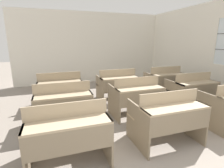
{
  "coord_description": "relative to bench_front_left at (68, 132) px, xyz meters",
  "views": [
    {
      "loc": [
        -1.53,
        -0.99,
        1.66
      ],
      "look_at": [
        -0.34,
        2.48,
        0.75
      ],
      "focal_mm": 28.0,
      "sensor_mm": 36.0,
      "label": 1
    }
  ],
  "objects": [
    {
      "name": "bench_second_center",
      "position": [
        1.6,
        1.16,
        0.0
      ],
      "size": [
        1.07,
        0.77,
        0.89
      ],
      "color": "#81725B",
      "rests_on": "ground_plane"
    },
    {
      "name": "bench_second_left",
      "position": [
        0.02,
        1.18,
        0.0
      ],
      "size": [
        1.07,
        0.77,
        0.89
      ],
      "color": "#807059",
      "rests_on": "ground_plane"
    },
    {
      "name": "bench_front_center",
      "position": [
        1.58,
        -0.0,
        0.0
      ],
      "size": [
        1.07,
        0.77,
        0.89
      ],
      "color": "#7B6C55",
      "rests_on": "ground_plane"
    },
    {
      "name": "bench_third_center",
      "position": [
        1.59,
        2.31,
        0.0
      ],
      "size": [
        1.07,
        0.77,
        0.89
      ],
      "color": "#83735C",
      "rests_on": "ground_plane"
    },
    {
      "name": "wall_right_with_window",
      "position": [
        4.3,
        1.83,
        0.91
      ],
      "size": [
        0.06,
        6.03,
        2.76
      ],
      "color": "white",
      "rests_on": "ground_plane"
    },
    {
      "name": "bench_third_left",
      "position": [
        0.01,
        2.33,
        0.0
      ],
      "size": [
        1.07,
        0.77,
        0.89
      ],
      "color": "#7B6C55",
      "rests_on": "ground_plane"
    },
    {
      "name": "bench_third_right",
      "position": [
        3.17,
        2.31,
        0.0
      ],
      "size": [
        1.07,
        0.77,
        0.89
      ],
      "color": "#83745D",
      "rests_on": "ground_plane"
    },
    {
      "name": "bench_front_left",
      "position": [
        0.0,
        0.0,
        0.0
      ],
      "size": [
        1.07,
        0.77,
        0.89
      ],
      "color": "#807059",
      "rests_on": "ground_plane"
    },
    {
      "name": "wall_back",
      "position": [
        1.4,
        4.84,
        0.92
      ],
      "size": [
        5.88,
        0.06,
        2.76
      ],
      "color": "white",
      "rests_on": "ground_plane"
    },
    {
      "name": "bench_second_right",
      "position": [
        3.16,
        1.17,
        0.0
      ],
      "size": [
        1.07,
        0.77,
        0.89
      ],
      "color": "#7E6F58",
      "rests_on": "ground_plane"
    }
  ]
}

